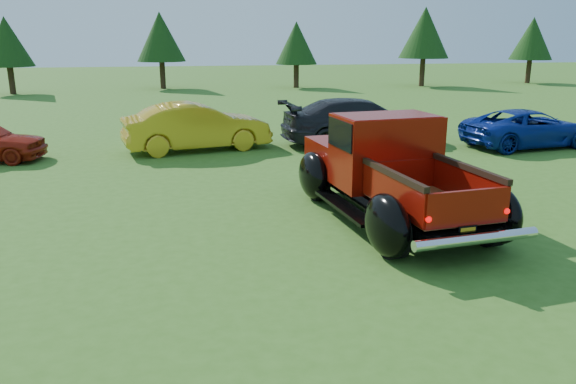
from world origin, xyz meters
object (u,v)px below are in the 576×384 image
object	(u,v)px
tree_west	(7,42)
pickup_truck	(384,168)
show_car_grey	(360,122)
tree_mid_left	(160,37)
tree_far_east	(532,39)
show_car_blue	(529,128)
show_car_yellow	(197,127)
tree_east	(425,33)
tree_mid_right	(296,43)

from	to	relation	value
tree_west	pickup_truck	size ratio (longest dim) A/B	0.82
show_car_grey	tree_mid_left	bearing A→B (deg)	13.71
tree_far_east	show_car_blue	xyz separation A→B (m)	(-14.96, -22.76, -2.64)
tree_mid_left	show_car_yellow	world-z (taller)	tree_mid_left
pickup_truck	show_car_grey	world-z (taller)	pickup_truck
tree_west	show_car_grey	size ratio (longest dim) A/B	0.89
tree_west	show_car_grey	world-z (taller)	tree_west
tree_far_east	pickup_truck	xyz separation A→B (m)	(-22.06, -28.62, -2.29)
tree_east	show_car_blue	bearing A→B (deg)	-105.32
tree_mid_right	tree_east	distance (m)	9.04
tree_mid_right	tree_far_east	bearing A→B (deg)	1.59
tree_east	pickup_truck	distance (m)	30.67
show_car_blue	tree_east	bearing A→B (deg)	-22.77
tree_mid_right	pickup_truck	size ratio (longest dim) A/B	0.78
tree_mid_right	tree_east	size ratio (longest dim) A/B	0.81
pickup_truck	tree_mid_left	bearing A→B (deg)	93.29
show_car_grey	tree_east	bearing A→B (deg)	-32.51
tree_east	show_car_yellow	world-z (taller)	tree_east
show_car_grey	show_car_blue	world-z (taller)	show_car_grey
tree_east	show_car_grey	distance (m)	23.36
tree_mid_left	show_car_grey	bearing A→B (deg)	-72.64
tree_far_east	show_car_grey	world-z (taller)	tree_far_east
pickup_truck	show_car_blue	xyz separation A→B (m)	(7.10, 5.86, -0.35)
tree_mid_left	show_car_blue	bearing A→B (deg)	-62.63
pickup_truck	show_car_grey	distance (m)	7.56
tree_mid_right	tree_mid_left	bearing A→B (deg)	173.66
tree_mid_right	show_car_grey	size ratio (longest dim) A/B	0.85
tree_east	pickup_truck	world-z (taller)	tree_east
show_car_blue	show_car_grey	bearing A→B (deg)	66.93
tree_east	pickup_truck	size ratio (longest dim) A/B	0.96
tree_west	pickup_truck	bearing A→B (deg)	-62.80
pickup_truck	show_car_grey	xyz separation A→B (m)	(1.87, 7.32, -0.20)
tree_mid_left	show_car_blue	distance (m)	26.34
tree_far_east	show_car_grey	size ratio (longest dim) A/B	0.93
pickup_truck	show_car_yellow	bearing A→B (deg)	108.86
tree_mid_left	tree_mid_right	xyz separation A→B (m)	(9.00, -1.00, -0.41)
tree_far_east	show_car_yellow	size ratio (longest dim) A/B	1.07
pickup_truck	tree_west	bearing A→B (deg)	110.86
tree_west	tree_east	world-z (taller)	tree_east
tree_far_east	show_car_grey	distance (m)	29.45
tree_west	tree_far_east	distance (m)	36.03
tree_mid_right	show_car_grey	bearing A→B (deg)	-96.00
show_car_blue	tree_west	bearing A→B (deg)	37.25
show_car_yellow	tree_mid_left	bearing A→B (deg)	-7.66
tree_far_east	show_car_grey	xyz separation A→B (m)	(-20.19, -21.30, -2.49)
tree_mid_left	show_car_yellow	distance (m)	22.02
show_car_yellow	show_car_grey	world-z (taller)	show_car_grey
tree_far_east	show_car_yellow	distance (m)	33.33
pickup_truck	tree_far_east	bearing A→B (deg)	46.04
tree_mid_left	tree_far_east	size ratio (longest dim) A/B	1.04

